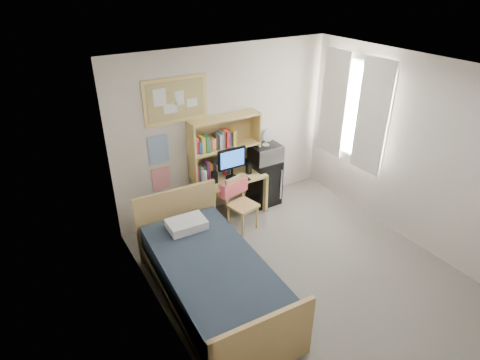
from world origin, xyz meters
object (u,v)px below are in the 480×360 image
desk (230,195)px  speaker_left (214,177)px  bulletin_board (176,100)px  speaker_right (249,169)px  microwave (266,153)px  desk_chair (243,205)px  mini_fridge (264,181)px  desk_fan (266,137)px  bed (213,282)px  monitor (232,164)px

desk → speaker_left: size_ratio=5.78×
bulletin_board → speaker_right: bulletin_board is taller
microwave → desk_chair: bearing=-146.4°
mini_fridge → desk_fan: (-0.00, -0.02, 0.80)m
mini_fridge → bulletin_board: bearing=169.8°
desk_chair → desk: bearing=71.4°
bulletin_board → speaker_left: bulletin_board is taller
microwave → desk_fan: size_ratio=1.70×
desk_chair → speaker_right: 0.63m
bed → microwave: bearing=43.9°
speaker_left → speaker_right: 0.60m
bulletin_board → monitor: size_ratio=1.93×
speaker_left → desk_fan: (0.97, 0.08, 0.41)m
desk → desk_fan: 1.08m
speaker_left → speaker_right: speaker_left is taller
desk_fan → speaker_right: bearing=-167.3°
mini_fridge → microwave: size_ratio=1.65×
microwave → bulletin_board: bearing=169.0°
monitor → microwave: (0.67, 0.08, -0.01)m
mini_fridge → desk_fan: 0.80m
desk_fan → bulletin_board: bearing=169.0°
microwave → speaker_right: bearing=-167.3°
desk → monitor: monitor is taller
desk → mini_fridge: bearing=3.9°
mini_fridge → speaker_left: (-0.97, -0.10, 0.38)m
bulletin_board → desk_fan: (1.35, -0.26, -0.74)m
speaker_right → microwave: microwave is taller
speaker_left → bed: bearing=-118.4°
desk → desk_chair: (-0.04, -0.45, 0.07)m
speaker_right → desk_fan: 0.56m
desk_chair → bed: (-1.09, -1.12, -0.11)m
bulletin_board → speaker_left: size_ratio=5.03×
speaker_right → desk_fan: desk_fan is taller
speaker_left → monitor: bearing=-0.0°
desk_chair → speaker_left: bearing=110.0°
bulletin_board → monitor: 1.26m
speaker_right → bed: bearing=-133.1°
desk → speaker_right: (0.30, -0.06, 0.42)m
bulletin_board → speaker_left: (0.38, -0.34, -1.15)m
mini_fridge → desk_chair: bearing=-145.3°
bed → desk_chair: bearing=48.2°
bulletin_board → microwave: size_ratio=2.01×
monitor → speaker_left: (-0.30, 0.00, -0.15)m
desk_chair → bed: 1.57m
desk_chair → microwave: size_ratio=1.75×
bulletin_board → monitor: bearing=-26.7°
bulletin_board → mini_fridge: bulletin_board is taller
desk → desk_fan: desk_fan is taller
monitor → speaker_right: monitor is taller
monitor → mini_fridge: bearing=9.0°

